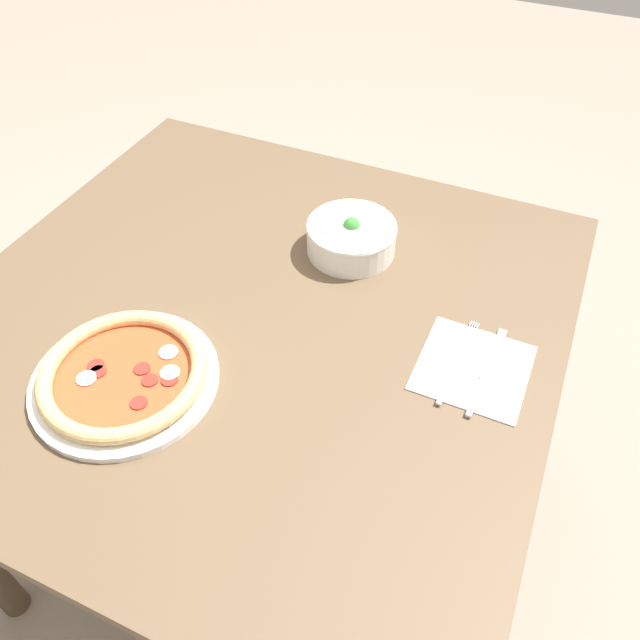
{
  "coord_description": "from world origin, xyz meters",
  "views": [
    {
      "loc": [
        0.42,
        -0.66,
        1.54
      ],
      "look_at": [
        0.12,
        0.01,
        0.78
      ],
      "focal_mm": 35.0,
      "sensor_mm": 36.0,
      "label": 1
    }
  ],
  "objects_px": {
    "pizza": "(124,375)",
    "knife": "(485,374)",
    "bowl": "(351,236)",
    "fork": "(457,362)"
  },
  "relations": [
    {
      "from": "bowl",
      "to": "fork",
      "type": "bearing_deg",
      "value": -36.57
    },
    {
      "from": "knife",
      "to": "bowl",
      "type": "bearing_deg",
      "value": 59.81
    },
    {
      "from": "pizza",
      "to": "knife",
      "type": "bearing_deg",
      "value": 25.06
    },
    {
      "from": "bowl",
      "to": "knife",
      "type": "distance_m",
      "value": 0.37
    },
    {
      "from": "pizza",
      "to": "knife",
      "type": "distance_m",
      "value": 0.57
    },
    {
      "from": "bowl",
      "to": "knife",
      "type": "xyz_separation_m",
      "value": [
        0.31,
        -0.2,
        -0.03
      ]
    },
    {
      "from": "bowl",
      "to": "knife",
      "type": "height_order",
      "value": "bowl"
    },
    {
      "from": "pizza",
      "to": "fork",
      "type": "xyz_separation_m",
      "value": [
        0.47,
        0.25,
        -0.01
      ]
    },
    {
      "from": "fork",
      "to": "pizza",
      "type": "bearing_deg",
      "value": 120.73
    },
    {
      "from": "pizza",
      "to": "knife",
      "type": "height_order",
      "value": "pizza"
    }
  ]
}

